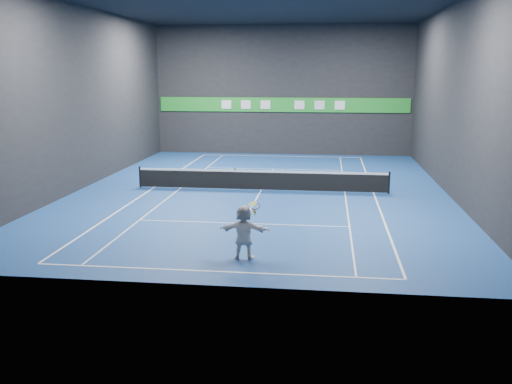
# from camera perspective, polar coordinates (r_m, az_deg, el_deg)

# --- Properties ---
(ground) EXTENTS (26.00, 26.00, 0.00)m
(ground) POSITION_cam_1_polar(r_m,az_deg,el_deg) (28.27, 0.52, 0.18)
(ground) COLOR navy
(ground) RESTS_ON ground
(ceiling) EXTENTS (26.00, 26.00, 0.00)m
(ceiling) POSITION_cam_1_polar(r_m,az_deg,el_deg) (27.88, 0.56, 18.61)
(ceiling) COLOR black
(ceiling) RESTS_ON ground
(wall_back) EXTENTS (18.00, 0.10, 9.00)m
(wall_back) POSITION_cam_1_polar(r_m,az_deg,el_deg) (40.65, 2.68, 10.12)
(wall_back) COLOR black
(wall_back) RESTS_ON ground
(wall_front) EXTENTS (18.00, 0.10, 9.00)m
(wall_front) POSITION_cam_1_polar(r_m,az_deg,el_deg) (14.90, -5.26, 7.10)
(wall_front) COLOR black
(wall_front) RESTS_ON ground
(wall_left) EXTENTS (0.10, 26.00, 9.00)m
(wall_left) POSITION_cam_1_polar(r_m,az_deg,el_deg) (30.10, -16.96, 9.02)
(wall_left) COLOR black
(wall_left) RESTS_ON ground
(wall_right) EXTENTS (0.10, 26.00, 9.00)m
(wall_right) POSITION_cam_1_polar(r_m,az_deg,el_deg) (28.14, 19.29, 8.71)
(wall_right) COLOR black
(wall_right) RESTS_ON ground
(baseline_near) EXTENTS (10.98, 0.08, 0.01)m
(baseline_near) POSITION_cam_1_polar(r_m,az_deg,el_deg) (16.93, -4.17, -7.92)
(baseline_near) COLOR white
(baseline_near) RESTS_ON ground
(baseline_far) EXTENTS (10.98, 0.08, 0.01)m
(baseline_far) POSITION_cam_1_polar(r_m,az_deg,el_deg) (39.93, 2.49, 3.61)
(baseline_far) COLOR white
(baseline_far) RESTS_ON ground
(sideline_doubles_left) EXTENTS (0.08, 23.78, 0.01)m
(sideline_doubles_left) POSITION_cam_1_polar(r_m,az_deg,el_deg) (29.40, -10.17, 0.45)
(sideline_doubles_left) COLOR white
(sideline_doubles_left) RESTS_ON ground
(sideline_doubles_right) EXTENTS (0.08, 23.78, 0.01)m
(sideline_doubles_right) POSITION_cam_1_polar(r_m,az_deg,el_deg) (28.19, 11.68, -0.10)
(sideline_doubles_right) COLOR white
(sideline_doubles_right) RESTS_ON ground
(sideline_singles_left) EXTENTS (0.06, 23.78, 0.01)m
(sideline_singles_left) POSITION_cam_1_polar(r_m,az_deg,el_deg) (29.02, -7.56, 0.38)
(sideline_singles_left) COLOR white
(sideline_singles_left) RESTS_ON ground
(sideline_singles_right) EXTENTS (0.06, 23.78, 0.01)m
(sideline_singles_right) POSITION_cam_1_polar(r_m,az_deg,el_deg) (28.11, 8.88, -0.03)
(sideline_singles_right) COLOR white
(sideline_singles_right) RESTS_ON ground
(service_line_near) EXTENTS (8.23, 0.06, 0.01)m
(service_line_near) POSITION_cam_1_polar(r_m,az_deg,el_deg) (22.09, -1.39, -3.15)
(service_line_near) COLOR white
(service_line_near) RESTS_ON ground
(service_line_far) EXTENTS (8.23, 0.06, 0.01)m
(service_line_far) POSITION_cam_1_polar(r_m,az_deg,el_deg) (34.53, 1.75, 2.31)
(service_line_far) COLOR white
(service_line_far) RESTS_ON ground
(center_service_line) EXTENTS (0.06, 12.80, 0.01)m
(center_service_line) POSITION_cam_1_polar(r_m,az_deg,el_deg) (28.27, 0.52, 0.18)
(center_service_line) COLOR white
(center_service_line) RESTS_ON ground
(player) EXTENTS (1.60, 0.55, 1.72)m
(player) POSITION_cam_1_polar(r_m,az_deg,el_deg) (17.77, -1.22, -4.03)
(player) COLOR silver
(player) RESTS_ON ground
(tennis_ball) EXTENTS (0.07, 0.07, 0.07)m
(tennis_ball) POSITION_cam_1_polar(r_m,az_deg,el_deg) (17.61, -2.10, 2.30)
(tennis_ball) COLOR #C7E426
(tennis_ball) RESTS_ON player
(tennis_net) EXTENTS (12.50, 0.10, 1.07)m
(tennis_net) POSITION_cam_1_polar(r_m,az_deg,el_deg) (28.17, 0.53, 1.25)
(tennis_net) COLOR black
(tennis_net) RESTS_ON ground
(sponsor_banner) EXTENTS (17.64, 0.11, 1.00)m
(sponsor_banner) POSITION_cam_1_polar(r_m,az_deg,el_deg) (40.62, 2.66, 8.70)
(sponsor_banner) COLOR green
(sponsor_banner) RESTS_ON wall_back
(tennis_racket) EXTENTS (0.45, 0.34, 0.48)m
(tennis_racket) POSITION_cam_1_polar(r_m,az_deg,el_deg) (17.57, -0.11, -1.49)
(tennis_racket) COLOR #B31315
(tennis_racket) RESTS_ON player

